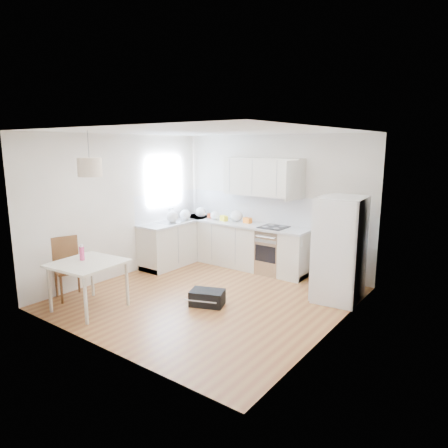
% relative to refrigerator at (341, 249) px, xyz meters
% --- Properties ---
extents(floor, '(4.20, 4.20, 0.00)m').
position_rel_refrigerator_xyz_m(floor, '(-1.75, -1.24, -0.85)').
color(floor, brown).
rests_on(floor, ground).
extents(ceiling, '(4.20, 4.20, 0.00)m').
position_rel_refrigerator_xyz_m(ceiling, '(-1.75, -1.24, 1.85)').
color(ceiling, white).
rests_on(ceiling, wall_back).
extents(wall_back, '(4.20, 0.00, 4.20)m').
position_rel_refrigerator_xyz_m(wall_back, '(-1.75, 0.86, 0.50)').
color(wall_back, beige).
rests_on(wall_back, floor).
extents(wall_left, '(0.00, 4.20, 4.20)m').
position_rel_refrigerator_xyz_m(wall_left, '(-3.85, -1.24, 0.50)').
color(wall_left, beige).
rests_on(wall_left, floor).
extents(wall_right, '(0.00, 4.20, 4.20)m').
position_rel_refrigerator_xyz_m(wall_right, '(0.35, -1.24, 0.50)').
color(wall_right, beige).
rests_on(wall_right, floor).
extents(window_glassblock, '(0.02, 1.00, 1.00)m').
position_rel_refrigerator_xyz_m(window_glassblock, '(-3.84, -0.09, 0.90)').
color(window_glassblock, '#BFE0F9').
rests_on(window_glassblock, wall_left).
extents(cabinets_back, '(3.00, 0.60, 0.88)m').
position_rel_refrigerator_xyz_m(cabinets_back, '(-2.35, 0.56, -0.41)').
color(cabinets_back, beige).
rests_on(cabinets_back, floor).
extents(cabinets_left, '(0.60, 1.80, 0.88)m').
position_rel_refrigerator_xyz_m(cabinets_left, '(-3.55, -0.04, -0.41)').
color(cabinets_left, beige).
rests_on(cabinets_left, floor).
extents(counter_back, '(3.02, 0.64, 0.04)m').
position_rel_refrigerator_xyz_m(counter_back, '(-2.35, 0.56, 0.05)').
color(counter_back, '#BBBDC0').
rests_on(counter_back, cabinets_back).
extents(counter_left, '(0.64, 1.82, 0.04)m').
position_rel_refrigerator_xyz_m(counter_left, '(-3.55, -0.04, 0.05)').
color(counter_left, '#BBBDC0').
rests_on(counter_left, cabinets_left).
extents(backsplash_back, '(3.00, 0.01, 0.58)m').
position_rel_refrigerator_xyz_m(backsplash_back, '(-2.35, 0.86, 0.36)').
color(backsplash_back, white).
rests_on(backsplash_back, wall_back).
extents(backsplash_left, '(0.01, 1.80, 0.58)m').
position_rel_refrigerator_xyz_m(backsplash_left, '(-3.84, -0.04, 0.36)').
color(backsplash_left, white).
rests_on(backsplash_left, wall_left).
extents(upper_cabinets, '(1.70, 0.32, 0.75)m').
position_rel_refrigerator_xyz_m(upper_cabinets, '(-1.90, 0.70, 1.03)').
color(upper_cabinets, beige).
rests_on(upper_cabinets, wall_back).
extents(range_oven, '(0.50, 0.61, 0.88)m').
position_rel_refrigerator_xyz_m(range_oven, '(-1.55, 0.56, -0.41)').
color(range_oven, '#BABDBF').
rests_on(range_oven, floor).
extents(sink, '(0.50, 0.80, 0.16)m').
position_rel_refrigerator_xyz_m(sink, '(-3.55, -0.09, 0.07)').
color(sink, '#BABDBF').
rests_on(sink, counter_left).
extents(refrigerator, '(0.90, 0.92, 1.70)m').
position_rel_refrigerator_xyz_m(refrigerator, '(0.00, 0.00, 0.00)').
color(refrigerator, white).
rests_on(refrigerator, floor).
extents(dining_table, '(1.03, 1.03, 0.75)m').
position_rel_refrigerator_xyz_m(dining_table, '(-2.95, -2.68, -0.18)').
color(dining_table, beige).
rests_on(dining_table, floor).
extents(dining_chair, '(0.54, 0.54, 1.00)m').
position_rel_refrigerator_xyz_m(dining_chair, '(-3.59, -2.59, -0.35)').
color(dining_chair, '#533219').
rests_on(dining_chair, floor).
extents(drink_bottle, '(0.08, 0.08, 0.25)m').
position_rel_refrigerator_xyz_m(drink_bottle, '(-3.10, -2.66, 0.03)').
color(drink_bottle, '#E63F7F').
rests_on(drink_bottle, dining_table).
extents(gym_bag, '(0.61, 0.51, 0.24)m').
position_rel_refrigerator_xyz_m(gym_bag, '(-1.57, -1.49, -0.73)').
color(gym_bag, black).
rests_on(gym_bag, floor).
extents(pendant_lamp, '(0.41, 0.41, 0.27)m').
position_rel_refrigerator_xyz_m(pendant_lamp, '(-2.84, -2.60, 1.33)').
color(pendant_lamp, beige).
rests_on(pendant_lamp, ceiling).
extents(grocery_bag_a, '(0.25, 0.21, 0.22)m').
position_rel_refrigerator_xyz_m(grocery_bag_a, '(-3.40, 0.58, 0.18)').
color(grocery_bag_a, white).
rests_on(grocery_bag_a, counter_back).
extents(grocery_bag_b, '(0.21, 0.18, 0.19)m').
position_rel_refrigerator_xyz_m(grocery_bag_b, '(-2.96, 0.52, 0.17)').
color(grocery_bag_b, white).
rests_on(grocery_bag_b, counter_back).
extents(grocery_bag_c, '(0.27, 0.23, 0.24)m').
position_rel_refrigerator_xyz_m(grocery_bag_c, '(-2.48, 0.64, 0.19)').
color(grocery_bag_c, white).
rests_on(grocery_bag_c, counter_back).
extents(grocery_bag_d, '(0.25, 0.21, 0.22)m').
position_rel_refrigerator_xyz_m(grocery_bag_d, '(-3.48, 0.14, 0.18)').
color(grocery_bag_d, white).
rests_on(grocery_bag_d, counter_back).
extents(grocery_bag_e, '(0.26, 0.22, 0.24)m').
position_rel_refrigerator_xyz_m(grocery_bag_e, '(-3.48, -0.25, 0.19)').
color(grocery_bag_e, white).
rests_on(grocery_bag_e, counter_left).
extents(snack_orange, '(0.18, 0.13, 0.12)m').
position_rel_refrigerator_xyz_m(snack_orange, '(-2.20, 0.62, 0.13)').
color(snack_orange, orange).
rests_on(snack_orange, counter_back).
extents(snack_yellow, '(0.19, 0.15, 0.11)m').
position_rel_refrigerator_xyz_m(snack_yellow, '(-2.74, 0.53, 0.13)').
color(snack_yellow, yellow).
rests_on(snack_yellow, counter_back).
extents(snack_red, '(0.17, 0.17, 0.10)m').
position_rel_refrigerator_xyz_m(snack_red, '(-3.17, 0.63, 0.12)').
color(snack_red, '#C93F19').
rests_on(snack_red, counter_back).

